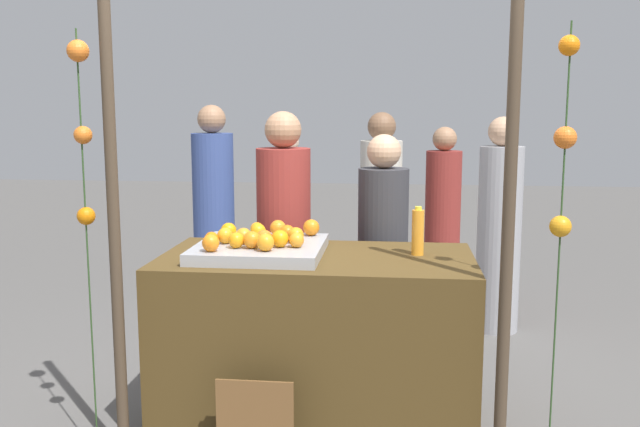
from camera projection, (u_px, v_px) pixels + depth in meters
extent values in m
plane|color=#565451|center=(317.00, 424.00, 3.74)|extent=(24.00, 24.00, 0.00)
cube|color=#4C3819|center=(317.00, 341.00, 3.66)|extent=(1.63, 0.86, 0.93)
cube|color=#9EA0A5|center=(260.00, 249.00, 3.61)|extent=(0.66, 0.65, 0.06)
sphere|color=orange|center=(244.00, 236.00, 3.59)|extent=(0.09, 0.09, 0.09)
sphere|color=orange|center=(296.00, 235.00, 3.61)|extent=(0.09, 0.09, 0.09)
sphere|color=orange|center=(212.00, 239.00, 3.55)|extent=(0.07, 0.07, 0.07)
sphere|color=orange|center=(236.00, 240.00, 3.48)|extent=(0.08, 0.08, 0.08)
sphere|color=orange|center=(278.00, 228.00, 3.82)|extent=(0.09, 0.09, 0.09)
sphere|color=orange|center=(211.00, 243.00, 3.40)|extent=(0.09, 0.09, 0.09)
sphere|color=orange|center=(280.00, 239.00, 3.50)|extent=(0.09, 0.09, 0.09)
sphere|color=orange|center=(257.00, 229.00, 3.83)|extent=(0.07, 0.07, 0.07)
sphere|color=orange|center=(264.00, 238.00, 3.52)|extent=(0.09, 0.09, 0.09)
sphere|color=orange|center=(297.00, 240.00, 3.50)|extent=(0.08, 0.08, 0.08)
sphere|color=orange|center=(252.00, 240.00, 3.47)|extent=(0.09, 0.09, 0.09)
sphere|color=orange|center=(287.00, 233.00, 3.68)|extent=(0.08, 0.08, 0.08)
sphere|color=orange|center=(265.00, 242.00, 3.41)|extent=(0.09, 0.09, 0.09)
sphere|color=orange|center=(311.00, 228.00, 3.82)|extent=(0.09, 0.09, 0.09)
sphere|color=orange|center=(225.00, 236.00, 3.60)|extent=(0.08, 0.08, 0.08)
sphere|color=orange|center=(258.00, 231.00, 3.73)|extent=(0.08, 0.08, 0.08)
sphere|color=orange|center=(229.00, 231.00, 3.75)|extent=(0.09, 0.09, 0.09)
cylinder|color=orange|center=(418.00, 233.00, 3.60)|extent=(0.06, 0.06, 0.24)
cylinder|color=yellow|center=(418.00, 208.00, 3.58)|extent=(0.04, 0.04, 0.02)
cylinder|color=maroon|center=(284.00, 264.00, 4.34)|extent=(0.34, 0.34, 1.45)
sphere|color=#A87A59|center=(283.00, 130.00, 4.21)|extent=(0.23, 0.23, 0.23)
cylinder|color=#333338|center=(382.00, 275.00, 4.28)|extent=(0.31, 0.31, 1.33)
sphere|color=tan|center=(384.00, 151.00, 4.16)|extent=(0.21, 0.21, 0.21)
cylinder|color=beige|center=(380.00, 230.00, 5.55)|extent=(0.33, 0.33, 1.44)
sphere|color=brown|center=(382.00, 126.00, 5.43)|extent=(0.22, 0.22, 0.22)
cylinder|color=#99999E|center=(499.00, 240.00, 5.22)|extent=(0.33, 0.33, 1.41)
sphere|color=tan|center=(503.00, 131.00, 5.10)|extent=(0.22, 0.22, 0.22)
cylinder|color=#384C8C|center=(214.00, 222.00, 5.78)|extent=(0.35, 0.35, 1.49)
sphere|color=#A87A59|center=(212.00, 119.00, 5.65)|extent=(0.23, 0.23, 0.23)
cylinder|color=#333338|center=(287.00, 232.00, 5.80)|extent=(0.31, 0.31, 1.32)
sphere|color=beige|center=(287.00, 142.00, 5.69)|extent=(0.21, 0.21, 0.21)
cylinder|color=maroon|center=(442.00, 227.00, 6.01)|extent=(0.31, 0.31, 1.33)
sphere|color=#A87A59|center=(445.00, 139.00, 5.89)|extent=(0.21, 0.21, 0.21)
cylinder|color=#473828|center=(114.00, 224.00, 3.20)|extent=(0.06, 0.06, 2.32)
cylinder|color=#473828|center=(508.00, 232.00, 3.00)|extent=(0.06, 0.06, 2.32)
cylinder|color=#2D4C23|center=(88.00, 252.00, 3.23)|extent=(0.01, 0.01, 2.05)
sphere|color=orange|center=(78.00, 51.00, 3.08)|extent=(0.10, 0.10, 0.10)
sphere|color=orange|center=(83.00, 135.00, 3.16)|extent=(0.08, 0.08, 0.08)
sphere|color=orange|center=(86.00, 216.00, 3.21)|extent=(0.08, 0.08, 0.08)
cylinder|color=#2D4C23|center=(558.00, 266.00, 2.96)|extent=(0.01, 0.01, 2.05)
sphere|color=orange|center=(569.00, 45.00, 2.82)|extent=(0.09, 0.09, 0.09)
sphere|color=orange|center=(565.00, 138.00, 2.89)|extent=(0.10, 0.10, 0.10)
sphere|color=orange|center=(560.00, 226.00, 2.93)|extent=(0.09, 0.09, 0.09)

